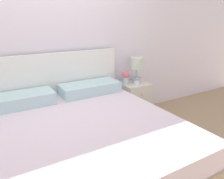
{
  "coord_description": "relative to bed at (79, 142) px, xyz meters",
  "views": [
    {
      "loc": [
        -0.71,
        -2.81,
        1.52
      ],
      "look_at": [
        0.62,
        -0.55,
        0.66
      ],
      "focal_mm": 35.0,
      "sensor_mm": 36.0,
      "label": 1
    }
  ],
  "objects": [
    {
      "name": "table_lamp",
      "position": [
        1.3,
        0.78,
        0.52
      ],
      "size": [
        0.2,
        0.2,
        0.39
      ],
      "color": "#A8B2BC",
      "rests_on": "nightstand"
    },
    {
      "name": "bed",
      "position": [
        0.0,
        0.0,
        0.0
      ],
      "size": [
        1.91,
        2.0,
        1.09
      ],
      "color": "tan",
      "rests_on": "ground_plane"
    },
    {
      "name": "flower_vase",
      "position": [
        1.1,
        0.79,
        0.37
      ],
      "size": [
        0.12,
        0.12,
        0.21
      ],
      "color": "silver",
      "rests_on": "nightstand"
    },
    {
      "name": "ground_plane",
      "position": [
        0.0,
        0.93,
        -0.3
      ],
      "size": [
        12.0,
        12.0,
        0.0
      ],
      "primitive_type": "plane",
      "color": "tan"
    },
    {
      "name": "nightstand",
      "position": [
        1.24,
        0.73,
        -0.02
      ],
      "size": [
        0.42,
        0.38,
        0.55
      ],
      "color": "silver",
      "rests_on": "ground_plane"
    },
    {
      "name": "teacup",
      "position": [
        1.22,
        0.66,
        0.28
      ],
      "size": [
        0.13,
        0.13,
        0.05
      ],
      "color": "white",
      "rests_on": "nightstand"
    },
    {
      "name": "wall_back",
      "position": [
        0.0,
        1.0,
        1.0
      ],
      "size": [
        8.0,
        0.06,
        2.6
      ],
      "color": "white",
      "rests_on": "ground_plane"
    }
  ]
}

